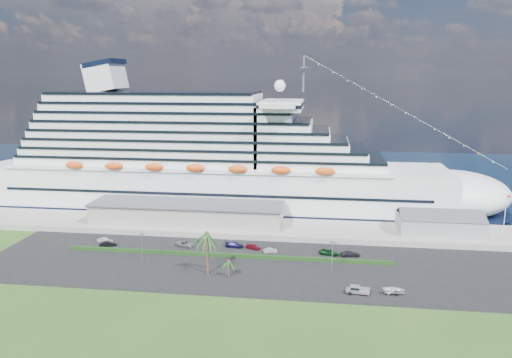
# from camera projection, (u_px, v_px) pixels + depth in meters

# --- Properties ---
(ground) EXTENTS (420.00, 420.00, 0.00)m
(ground) POSITION_uv_depth(u_px,v_px,m) (246.00, 283.00, 116.55)
(ground) COLOR #27511B
(ground) RESTS_ON ground
(asphalt_lot) EXTENTS (140.00, 38.00, 0.12)m
(asphalt_lot) POSITION_uv_depth(u_px,v_px,m) (252.00, 265.00, 127.20)
(asphalt_lot) COLOR black
(asphalt_lot) RESTS_ON ground
(wharf) EXTENTS (240.00, 20.00, 1.80)m
(wharf) POSITION_uv_depth(u_px,v_px,m) (265.00, 228.00, 155.15)
(wharf) COLOR gray
(wharf) RESTS_ON ground
(water) EXTENTS (420.00, 160.00, 0.02)m
(water) POSITION_uv_depth(u_px,v_px,m) (287.00, 174.00, 242.61)
(water) COLOR black
(water) RESTS_ON ground
(cruise_ship) EXTENTS (191.00, 38.00, 54.00)m
(cruise_ship) POSITION_uv_depth(u_px,v_px,m) (213.00, 163.00, 177.96)
(cruise_ship) COLOR silver
(cruise_ship) RESTS_ON ground
(terminal_building) EXTENTS (61.00, 15.00, 6.30)m
(terminal_building) POSITION_uv_depth(u_px,v_px,m) (187.00, 212.00, 157.55)
(terminal_building) COLOR gray
(terminal_building) RESTS_ON wharf
(port_shed) EXTENTS (24.00, 12.31, 7.37)m
(port_shed) POSITION_uv_depth(u_px,v_px,m) (440.00, 224.00, 147.66)
(port_shed) COLOR gray
(port_shed) RESTS_ON wharf
(flagpole) EXTENTS (1.08, 0.16, 12.00)m
(flagpole) POSITION_uv_depth(u_px,v_px,m) (505.00, 213.00, 144.51)
(flagpole) COLOR silver
(flagpole) RESTS_ON wharf
(hedge) EXTENTS (88.00, 1.10, 0.90)m
(hedge) POSITION_uv_depth(u_px,v_px,m) (225.00, 255.00, 132.98)
(hedge) COLOR black
(hedge) RESTS_ON asphalt_lot
(lamp_post_left) EXTENTS (1.60, 0.35, 8.27)m
(lamp_post_left) POSITION_uv_depth(u_px,v_px,m) (142.00, 245.00, 126.84)
(lamp_post_left) COLOR gray
(lamp_post_left) RESTS_ON asphalt_lot
(lamp_post_right) EXTENTS (1.60, 0.35, 8.27)m
(lamp_post_right) POSITION_uv_depth(u_px,v_px,m) (332.00, 254.00, 120.60)
(lamp_post_right) COLOR gray
(lamp_post_right) RESTS_ON asphalt_lot
(palm_tall) EXTENTS (8.82, 8.82, 11.13)m
(palm_tall) POSITION_uv_depth(u_px,v_px,m) (207.00, 238.00, 119.82)
(palm_tall) COLOR #47301E
(palm_tall) RESTS_ON ground
(palm_short) EXTENTS (3.53, 3.53, 4.56)m
(palm_short) POSITION_uv_depth(u_px,v_px,m) (229.00, 263.00, 118.80)
(palm_short) COLOR #47301E
(palm_short) RESTS_ON ground
(parked_car_0) EXTENTS (4.79, 2.31, 1.58)m
(parked_car_0) POSITION_uv_depth(u_px,v_px,m) (105.00, 240.00, 143.85)
(parked_car_0) COLOR silver
(parked_car_0) RESTS_ON asphalt_lot
(parked_car_1) EXTENTS (4.95, 3.40, 1.55)m
(parked_car_1) POSITION_uv_depth(u_px,v_px,m) (108.00, 244.00, 140.87)
(parked_car_1) COLOR black
(parked_car_1) RESTS_ON asphalt_lot
(parked_car_2) EXTENTS (5.93, 4.20, 1.50)m
(parked_car_2) POSITION_uv_depth(u_px,v_px,m) (185.00, 244.00, 140.73)
(parked_car_2) COLOR slate
(parked_car_2) RESTS_ON asphalt_lot
(parked_car_3) EXTENTS (5.36, 2.56, 1.51)m
(parked_car_3) POSITION_uv_depth(u_px,v_px,m) (234.00, 245.00, 140.10)
(parked_car_3) COLOR #13113D
(parked_car_3) RESTS_ON asphalt_lot
(parked_car_4) EXTENTS (4.54, 3.21, 1.44)m
(parked_car_4) POSITION_uv_depth(u_px,v_px,m) (253.00, 247.00, 138.67)
(parked_car_4) COLOR maroon
(parked_car_4) RESTS_ON asphalt_lot
(parked_car_5) EXTENTS (3.99, 2.15, 1.25)m
(parked_car_5) POSITION_uv_depth(u_px,v_px,m) (270.00, 250.00, 135.92)
(parked_car_5) COLOR #9C9FA3
(parked_car_5) RESTS_ON asphalt_lot
(parked_car_6) EXTENTS (5.75, 3.78, 1.47)m
(parked_car_6) POSITION_uv_depth(u_px,v_px,m) (329.00, 252.00, 134.30)
(parked_car_6) COLOR #0D3416
(parked_car_6) RESTS_ON asphalt_lot
(parked_car_7) EXTENTS (5.63, 3.00, 1.55)m
(parked_car_7) POSITION_uv_depth(u_px,v_px,m) (350.00, 253.00, 133.21)
(parked_car_7) COLOR black
(parked_car_7) RESTS_ON asphalt_lot
(pickup_truck) EXTENTS (5.34, 2.45, 1.82)m
(pickup_truck) POSITION_uv_depth(u_px,v_px,m) (358.00, 290.00, 110.34)
(pickup_truck) COLOR black
(pickup_truck) RESTS_ON asphalt_lot
(boat_trailer) EXTENTS (5.58, 3.74, 1.58)m
(boat_trailer) POSITION_uv_depth(u_px,v_px,m) (394.00, 290.00, 110.13)
(boat_trailer) COLOR gray
(boat_trailer) RESTS_ON asphalt_lot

